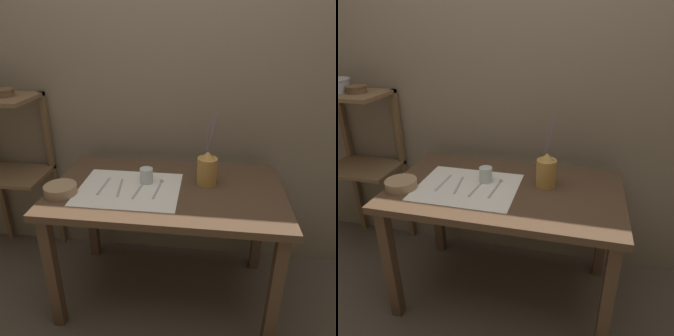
# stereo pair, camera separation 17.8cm
# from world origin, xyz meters

# --- Properties ---
(ground_plane) EXTENTS (12.00, 12.00, 0.00)m
(ground_plane) POSITION_xyz_m (0.00, 0.00, 0.00)
(ground_plane) COLOR brown
(stone_wall_back) EXTENTS (7.00, 0.06, 2.40)m
(stone_wall_back) POSITION_xyz_m (0.00, 0.49, 1.20)
(stone_wall_back) COLOR #7A6B56
(stone_wall_back) RESTS_ON ground_plane
(wooden_table) EXTENTS (1.29, 0.75, 0.77)m
(wooden_table) POSITION_xyz_m (0.00, 0.00, 0.67)
(wooden_table) COLOR #4C3523
(wooden_table) RESTS_ON ground_plane
(wooden_shelf_unit) EXTENTS (0.48, 0.36, 1.19)m
(wooden_shelf_unit) POSITION_xyz_m (-1.11, 0.30, 0.83)
(wooden_shelf_unit) COLOR brown
(wooden_shelf_unit) RESTS_ON ground_plane
(linen_cloth) EXTENTS (0.56, 0.45, 0.00)m
(linen_cloth) POSITION_xyz_m (-0.21, -0.04, 0.77)
(linen_cloth) COLOR white
(linen_cloth) RESTS_ON wooden_table
(pitcher_with_flowers) EXTENTS (0.11, 0.11, 0.41)m
(pitcher_with_flowers) POSITION_xyz_m (0.22, 0.08, 0.86)
(pitcher_with_flowers) COLOR #B7843D
(pitcher_with_flowers) RESTS_ON wooden_table
(wooden_bowl) EXTENTS (0.17, 0.17, 0.05)m
(wooden_bowl) POSITION_xyz_m (-0.56, -0.14, 0.79)
(wooden_bowl) COLOR #9E7F5B
(wooden_bowl) RESTS_ON wooden_table
(glass_tumbler_near) EXTENTS (0.07, 0.07, 0.09)m
(glass_tumbler_near) POSITION_xyz_m (-0.12, 0.04, 0.81)
(glass_tumbler_near) COLOR silver
(glass_tumbler_near) RESTS_ON wooden_table
(fork_inner) EXTENTS (0.02, 0.20, 0.00)m
(fork_inner) POSITION_xyz_m (-0.35, -0.04, 0.77)
(fork_inner) COLOR #A8A8AD
(fork_inner) RESTS_ON wooden_table
(fork_outer) EXTENTS (0.04, 0.20, 0.00)m
(fork_outer) POSITION_xyz_m (-0.26, -0.04, 0.77)
(fork_outer) COLOR #A8A8AD
(fork_outer) RESTS_ON wooden_table
(spoon_outer) EXTENTS (0.04, 0.21, 0.02)m
(spoon_outer) POSITION_xyz_m (-0.14, 0.00, 0.77)
(spoon_outer) COLOR #A8A8AD
(spoon_outer) RESTS_ON wooden_table
(spoon_inner) EXTENTS (0.03, 0.21, 0.02)m
(spoon_inner) POSITION_xyz_m (-0.04, 0.02, 0.77)
(spoon_inner) COLOR #A8A8AD
(spoon_inner) RESTS_ON wooden_table
(metal_pot_small) EXTENTS (0.13, 0.13, 0.05)m
(metal_pot_small) POSITION_xyz_m (-1.04, 0.26, 1.22)
(metal_pot_small) COLOR brown
(metal_pot_small) RESTS_ON wooden_shelf_unit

